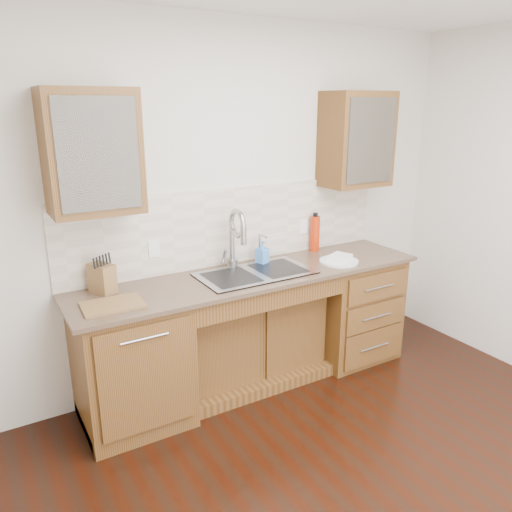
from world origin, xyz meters
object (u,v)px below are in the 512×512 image
soap_bottle (262,252)px  knife_block (102,278)px  water_bottle (315,234)px  cutting_board (113,305)px  plate (339,261)px

soap_bottle → knife_block: size_ratio=0.94×
water_bottle → cutting_board: size_ratio=0.81×
plate → knife_block: size_ratio=1.58×
soap_bottle → cutting_board: bearing=173.4°
cutting_board → soap_bottle: bearing=11.7°
soap_bottle → plate: bearing=-46.0°
soap_bottle → knife_block: 1.23m
water_bottle → knife_block: 1.79m
soap_bottle → plate: soap_bottle is taller
knife_block → cutting_board: size_ratio=0.53×
water_bottle → plate: water_bottle is taller
water_bottle → cutting_board: 1.84m
water_bottle → knife_block: water_bottle is taller
plate → water_bottle: bearing=84.9°
soap_bottle → plate: (0.53, -0.28, -0.08)m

